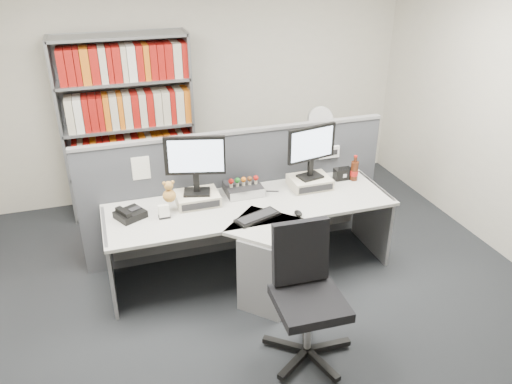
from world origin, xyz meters
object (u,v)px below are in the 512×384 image
object	(u,v)px
desk	(258,241)
monitor_right	(312,148)
mouse	(298,213)
desk_calendar	(164,212)
monitor_left	(195,160)
desktop_pc	(243,189)
office_chair	(306,290)
speaker	(343,174)
keyboard	(257,217)
desk_fan	(320,121)
shelving_unit	(129,129)
desk_phone	(130,214)
filing_cabinet	(317,173)
cola_bottle	(354,171)

from	to	relation	value
desk	monitor_right	xyz separation A→B (m)	(0.65, 0.38, 0.67)
mouse	desk_calendar	size ratio (longest dim) A/B	0.86
mouse	monitor_left	bearing A→B (deg)	148.08
desktop_pc	office_chair	size ratio (longest dim) A/B	0.32
mouse	speaker	bearing A→B (deg)	38.22
office_chair	keyboard	bearing A→B (deg)	96.66
keyboard	desk_calendar	bearing A→B (deg)	161.15
desktop_pc	mouse	distance (m)	0.65
mouse	desk_fan	distance (m)	1.75
speaker	shelving_unit	bearing A→B (deg)	143.98
desk	office_chair	bearing A→B (deg)	-85.00
desk_phone	filing_cabinet	distance (m)	2.55
desktop_pc	desk	bearing A→B (deg)	-90.13
speaker	desk_fan	distance (m)	0.99
monitor_left	desk_calendar	world-z (taller)	monitor_left
desk	desktop_pc	bearing A→B (deg)	89.87
monitor_right	filing_cabinet	distance (m)	1.39
speaker	filing_cabinet	world-z (taller)	speaker
filing_cabinet	keyboard	bearing A→B (deg)	-130.11
speaker	desk_fan	size ratio (longest dim) A/B	0.36
shelving_unit	desk_fan	xyz separation A→B (m)	(2.10, -0.45, 0.02)
desk_calendar	office_chair	bearing A→B (deg)	-52.32
monitor_right	office_chair	xyz separation A→B (m)	(-0.57, -1.28, -0.57)
desktop_pc	office_chair	xyz separation A→B (m)	(0.08, -1.35, -0.21)
keyboard	shelving_unit	world-z (taller)	shelving_unit
desk_phone	cola_bottle	world-z (taller)	cola_bottle
cola_bottle	filing_cabinet	xyz separation A→B (m)	(0.07, 1.01, -0.47)
desk_phone	desk_fan	xyz separation A→B (m)	(2.26, 1.10, 0.24)
desk_phone	filing_cabinet	xyz separation A→B (m)	(2.26, 1.10, -0.41)
desktop_pc	keyboard	world-z (taller)	desktop_pc
desk_fan	desk_calendar	bearing A→B (deg)	-148.97
keyboard	office_chair	bearing A→B (deg)	-83.34
monitor_right	keyboard	bearing A→B (deg)	-147.13
monitor_left	desk_fan	bearing A→B (deg)	31.61
monitor_right	desk_fan	size ratio (longest dim) A/B	1.09
mouse	desk_phone	bearing A→B (deg)	163.96
monitor_left	desk_phone	size ratio (longest dim) A/B	1.84
desktop_pc	speaker	distance (m)	1.03
shelving_unit	filing_cabinet	world-z (taller)	shelving_unit
desk	desk_phone	size ratio (longest dim) A/B	8.86
desk_phone	shelving_unit	distance (m)	1.58
desk_calendar	shelving_unit	world-z (taller)	shelving_unit
filing_cabinet	monitor_left	bearing A→B (deg)	-148.38
desk_fan	filing_cabinet	bearing A→B (deg)	90.00
desktop_pc	office_chair	bearing A→B (deg)	-86.71
desk	mouse	world-z (taller)	mouse
shelving_unit	mouse	bearing A→B (deg)	-57.74
monitor_right	desk_phone	xyz separation A→B (m)	(-1.71, -0.09, -0.37)
speaker	shelving_unit	distance (m)	2.39
desk_phone	cola_bottle	bearing A→B (deg)	2.55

